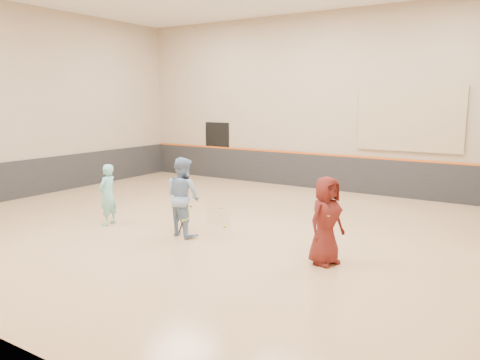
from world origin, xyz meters
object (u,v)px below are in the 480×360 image
Objects in this scene: girl at (108,195)px; instructor at (183,197)px; young_man at (326,221)px; spare_racket at (189,204)px.

instructor is at bearing 88.05° from girl.
girl is at bearing 111.33° from young_man.
young_man is 2.60× the size of spare_racket.
girl is at bearing 20.42° from instructor.
spare_racket is at bearing 161.77° from girl.
instructor is 2.79× the size of spare_racket.
young_man is at bearing 82.78° from girl.
instructor is at bearing 108.03° from young_man.
girl is 2.34× the size of spare_racket.
spare_racket is (0.39, 2.68, -0.70)m from girl.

